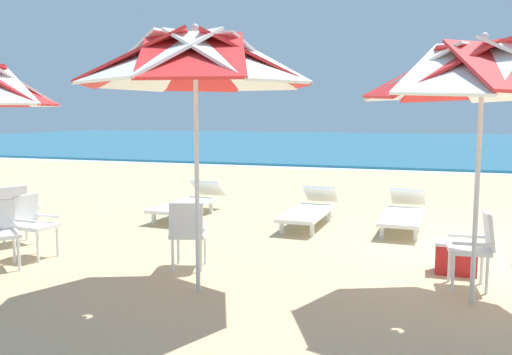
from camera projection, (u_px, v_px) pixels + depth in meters
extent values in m
plane|color=#D3B784|center=(495.00, 257.00, 7.29)|extent=(80.00, 80.00, 0.00)
cube|color=teal|center=(447.00, 143.00, 35.02)|extent=(80.00, 36.00, 0.10)
cube|color=white|center=(459.00, 173.00, 17.78)|extent=(80.00, 0.70, 0.01)
cylinder|color=silver|center=(476.00, 200.00, 5.37)|extent=(0.05, 0.05, 2.18)
cube|color=white|center=(500.00, 74.00, 5.64)|extent=(1.23, 1.26, 0.58)
cube|color=red|center=(457.00, 75.00, 5.78)|extent=(1.22, 1.30, 0.58)
cube|color=white|center=(428.00, 74.00, 5.59)|extent=(1.26, 1.23, 0.58)
cube|color=red|center=(427.00, 71.00, 5.18)|extent=(1.30, 1.22, 0.58)
cube|color=white|center=(462.00, 67.00, 4.80)|extent=(1.23, 1.26, 0.58)
sphere|color=silver|center=(484.00, 36.00, 5.18)|extent=(0.08, 0.08, 0.08)
cube|color=white|center=(469.00, 250.00, 5.96)|extent=(0.47, 0.47, 0.05)
cube|color=white|center=(489.00, 231.00, 5.88)|extent=(0.13, 0.42, 0.40)
cube|color=white|center=(472.00, 244.00, 5.75)|extent=(0.40, 0.07, 0.03)
cube|color=white|center=(467.00, 236.00, 6.14)|extent=(0.40, 0.07, 0.03)
cylinder|color=white|center=(453.00, 273.00, 5.86)|extent=(0.04, 0.04, 0.41)
cylinder|color=white|center=(449.00, 264.00, 6.20)|extent=(0.04, 0.04, 0.41)
cylinder|color=white|center=(487.00, 275.00, 5.77)|extent=(0.04, 0.04, 0.41)
cylinder|color=white|center=(482.00, 266.00, 6.11)|extent=(0.04, 0.04, 0.41)
cylinder|color=silver|center=(197.00, 188.00, 5.73)|extent=(0.05, 0.05, 2.32)
cube|color=red|center=(253.00, 60.00, 5.61)|extent=(1.39, 1.33, 0.57)
cube|color=white|center=(235.00, 64.00, 6.03)|extent=(1.32, 1.40, 0.57)
cube|color=red|center=(198.00, 65.00, 6.17)|extent=(1.33, 1.39, 0.57)
cube|color=white|center=(159.00, 64.00, 5.97)|extent=(1.40, 1.32, 0.57)
cube|color=red|center=(137.00, 60.00, 5.53)|extent=(1.39, 1.33, 0.57)
cube|color=white|center=(149.00, 55.00, 5.12)|extent=(1.32, 1.40, 0.57)
cube|color=red|center=(193.00, 53.00, 4.97)|extent=(1.33, 1.39, 0.57)
cube|color=white|center=(238.00, 56.00, 5.18)|extent=(1.40, 1.32, 0.57)
sphere|color=silver|center=(195.00, 27.00, 5.53)|extent=(0.08, 0.08, 0.08)
cube|color=white|center=(189.00, 234.00, 6.74)|extent=(0.54, 0.54, 0.05)
cube|color=white|center=(186.00, 220.00, 6.51)|extent=(0.43, 0.20, 0.40)
cube|color=white|center=(173.00, 225.00, 6.74)|extent=(0.15, 0.39, 0.03)
cube|color=white|center=(205.00, 226.00, 6.72)|extent=(0.15, 0.39, 0.03)
cylinder|color=white|center=(178.00, 248.00, 6.95)|extent=(0.04, 0.04, 0.41)
cylinder|color=white|center=(205.00, 249.00, 6.93)|extent=(0.04, 0.04, 0.41)
cylinder|color=white|center=(173.00, 255.00, 6.60)|extent=(0.04, 0.04, 0.41)
cylinder|color=white|center=(201.00, 256.00, 6.58)|extent=(0.04, 0.04, 0.41)
cube|color=red|center=(12.00, 85.00, 6.80)|extent=(1.19, 1.14, 0.55)
cube|color=white|center=(11.00, 86.00, 7.16)|extent=(1.14, 1.19, 0.55)
cube|color=white|center=(37.00, 226.00, 7.20)|extent=(0.47, 0.47, 0.05)
cube|color=white|center=(25.00, 209.00, 7.26)|extent=(0.13, 0.42, 0.40)
cube|color=white|center=(48.00, 216.00, 7.37)|extent=(0.40, 0.07, 0.03)
cube|color=white|center=(25.00, 221.00, 7.01)|extent=(0.40, 0.07, 0.03)
cylinder|color=white|center=(57.00, 241.00, 7.32)|extent=(0.04, 0.04, 0.41)
cylinder|color=white|center=(38.00, 247.00, 7.00)|extent=(0.04, 0.04, 0.41)
cylinder|color=white|center=(38.00, 239.00, 7.46)|extent=(0.04, 0.04, 0.41)
cylinder|color=white|center=(18.00, 245.00, 7.14)|extent=(0.04, 0.04, 0.41)
cube|color=white|center=(0.00, 235.00, 6.66)|extent=(0.62, 0.62, 0.05)
cube|color=white|center=(17.00, 225.00, 6.76)|extent=(0.34, 0.28, 0.03)
cylinder|color=white|center=(19.00, 254.00, 6.64)|extent=(0.04, 0.04, 0.41)
cylinder|color=white|center=(14.00, 248.00, 6.93)|extent=(0.04, 0.04, 0.41)
cube|color=white|center=(20.00, 215.00, 7.99)|extent=(0.58, 0.58, 0.05)
cube|color=white|center=(13.00, 199.00, 8.09)|extent=(0.25, 0.42, 0.40)
cube|color=white|center=(32.00, 206.00, 8.12)|extent=(0.38, 0.19, 0.03)
cube|color=white|center=(6.00, 210.00, 7.83)|extent=(0.38, 0.19, 0.03)
cylinder|color=white|center=(37.00, 230.00, 8.03)|extent=(0.04, 0.04, 0.41)
cylinder|color=white|center=(14.00, 234.00, 7.77)|extent=(0.04, 0.04, 0.41)
cylinder|color=white|center=(26.00, 227.00, 8.26)|extent=(0.04, 0.04, 0.41)
cylinder|color=white|center=(3.00, 231.00, 8.00)|extent=(0.04, 0.04, 0.41)
cube|color=white|center=(403.00, 217.00, 8.86)|extent=(0.69, 1.72, 0.06)
cube|color=white|center=(408.00, 197.00, 9.82)|extent=(0.62, 0.50, 0.36)
cube|color=white|center=(416.00, 234.00, 8.20)|extent=(0.06, 0.06, 0.22)
cube|color=white|center=(382.00, 232.00, 8.37)|extent=(0.06, 0.06, 0.22)
cube|color=white|center=(420.00, 219.00, 9.38)|extent=(0.06, 0.06, 0.22)
cube|color=white|center=(391.00, 217.00, 9.56)|extent=(0.06, 0.06, 0.22)
cube|color=white|center=(307.00, 213.00, 9.19)|extent=(0.69, 1.72, 0.06)
cube|color=white|center=(321.00, 194.00, 10.15)|extent=(0.62, 0.50, 0.36)
cube|color=white|center=(312.00, 230.00, 8.52)|extent=(0.06, 0.06, 0.22)
cube|color=white|center=(282.00, 227.00, 8.70)|extent=(0.06, 0.06, 0.22)
cube|color=white|center=(329.00, 216.00, 9.71)|extent=(0.06, 0.06, 0.22)
cube|color=white|center=(302.00, 214.00, 9.89)|extent=(0.06, 0.06, 0.22)
cube|color=white|center=(184.00, 205.00, 9.99)|extent=(0.73, 1.73, 0.06)
cube|color=white|center=(209.00, 188.00, 10.95)|extent=(0.63, 0.51, 0.36)
cube|color=white|center=(179.00, 220.00, 9.33)|extent=(0.06, 0.06, 0.22)
cube|color=white|center=(154.00, 218.00, 9.51)|extent=(0.06, 0.06, 0.22)
cube|color=white|center=(211.00, 208.00, 10.51)|extent=(0.06, 0.06, 0.22)
cube|color=white|center=(188.00, 206.00, 10.69)|extent=(0.06, 0.06, 0.22)
cube|color=red|center=(456.00, 259.00, 6.53)|extent=(0.48, 0.32, 0.36)
cube|color=white|center=(456.00, 243.00, 6.51)|extent=(0.50, 0.34, 0.04)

